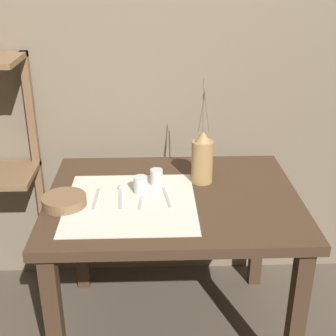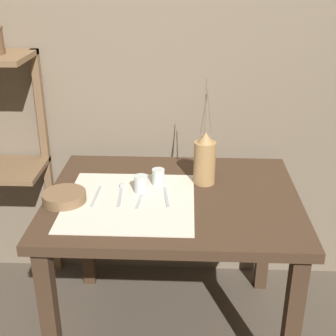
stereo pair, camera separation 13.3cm
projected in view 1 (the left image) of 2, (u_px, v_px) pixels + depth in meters
The scene contains 12 objects.
ground_plane at pixel (172, 328), 2.19m from camera, with size 12.00×12.00×0.00m, color brown.
stone_wall_back at pixel (168, 49), 2.16m from camera, with size 7.00×0.06×2.40m.
wooden_table at pixel (173, 216), 1.95m from camera, with size 1.02×0.79×0.71m.
linen_cloth at pixel (131, 203), 1.84m from camera, with size 0.51×0.51×0.00m.
pitcher_with_flowers at pixel (202, 158), 1.97m from camera, with size 0.09×0.09×0.45m.
wooden_bowl at pixel (64, 201), 1.81m from camera, with size 0.17×0.17×0.04m.
glass_tumbler_near at pixel (141, 185), 1.90m from camera, with size 0.06×0.06×0.07m.
glass_tumbler_far at pixel (156, 177), 1.97m from camera, with size 0.05×0.05×0.07m.
knife_center at pixel (96, 199), 1.86m from camera, with size 0.02×0.18×0.00m.
spoon_outer at pixel (120, 192), 1.91m from camera, with size 0.03×0.19×0.02m.
spoon_inner at pixel (142, 192), 1.91m from camera, with size 0.03×0.19×0.02m.
fork_outer at pixel (167, 197), 1.88m from camera, with size 0.03×0.18×0.00m.
Camera 1 is at (-0.08, -1.69, 1.58)m, focal length 50.00 mm.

